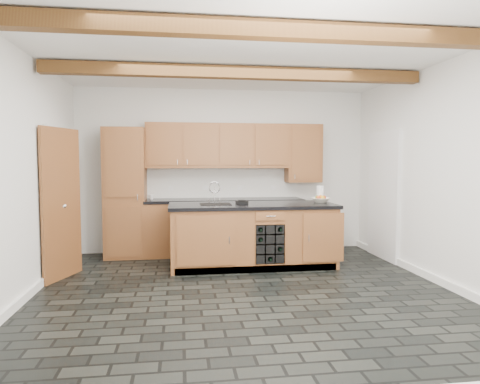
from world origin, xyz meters
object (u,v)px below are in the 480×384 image
Objects in this scene: fruit_bowl at (321,200)px; paper_towel at (320,194)px; kitchen_scale at (242,202)px; island at (253,235)px.

fruit_bowl is 0.17m from paper_towel.
fruit_bowl is (1.23, 0.04, 0.01)m from kitchen_scale.
paper_towel is (1.11, 0.23, 0.59)m from island.
kitchen_scale is at bearing -177.92° from fruit_bowl.
island is 9.90× the size of paper_towel.
paper_towel is (1.27, 0.18, 0.10)m from kitchen_scale.
fruit_bowl is at bearing -106.04° from paper_towel.
paper_towel is at bearing 11.56° from island.
kitchen_scale is at bearing -171.77° from paper_towel.
fruit_bowl is 1.15× the size of paper_towel.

